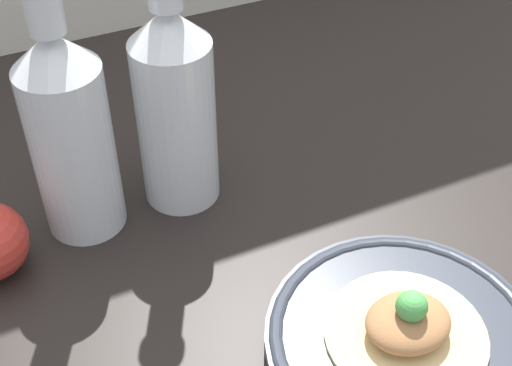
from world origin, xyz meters
The scene contains 5 objects.
ground_plane centered at (0.00, 0.00, -2.00)cm, with size 180.00×110.00×4.00cm, color black.
plate centered at (4.24, -12.34, 1.23)cm, with size 24.07×24.07×2.32cm.
plated_food centered at (4.24, -12.34, 3.33)cm, with size 13.95×13.95×5.25cm.
cider_bottle_left centered at (-16.41, 15.04, 12.09)cm, with size 7.99×7.99×31.80cm.
cider_bottle_right centered at (-5.94, 15.04, 12.09)cm, with size 7.99×7.99×31.80cm.
Camera 1 is at (-22.81, -40.77, 51.61)cm, focal length 50.00 mm.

